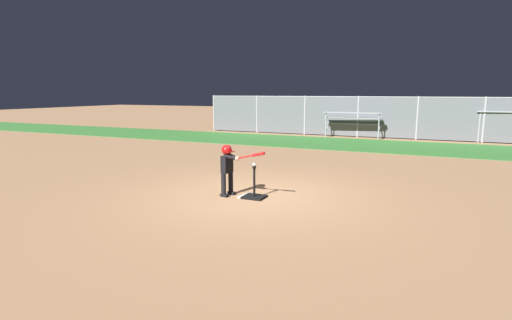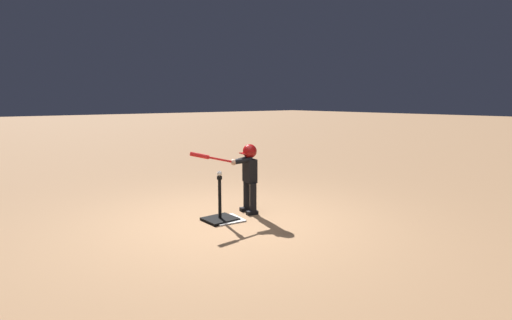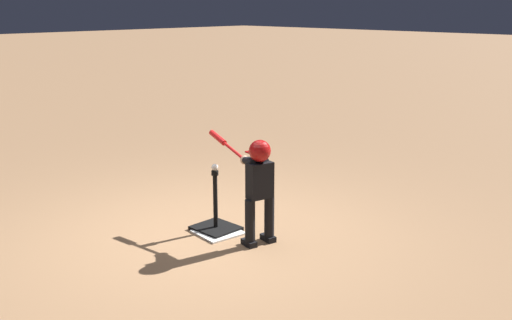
% 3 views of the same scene
% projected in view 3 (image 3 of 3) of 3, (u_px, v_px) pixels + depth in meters
% --- Properties ---
extents(ground_plane, '(90.00, 90.00, 0.00)m').
position_uv_depth(ground_plane, '(207.00, 235.00, 6.38)').
color(ground_plane, '#99704C').
extents(home_plate, '(0.49, 0.49, 0.02)m').
position_uv_depth(home_plate, '(218.00, 232.00, 6.44)').
color(home_plate, white).
rests_on(home_plate, ground_plane).
extents(batting_tee, '(0.46, 0.41, 0.67)m').
position_uv_depth(batting_tee, '(216.00, 223.00, 6.51)').
color(batting_tee, black).
rests_on(batting_tee, ground_plane).
extents(batter_child, '(1.06, 0.40, 1.10)m').
position_uv_depth(batter_child, '(257.00, 178.00, 6.02)').
color(batter_child, black).
rests_on(batter_child, ground_plane).
extents(baseball, '(0.07, 0.07, 0.07)m').
position_uv_depth(baseball, '(215.00, 167.00, 6.35)').
color(baseball, white).
rests_on(baseball, batting_tee).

